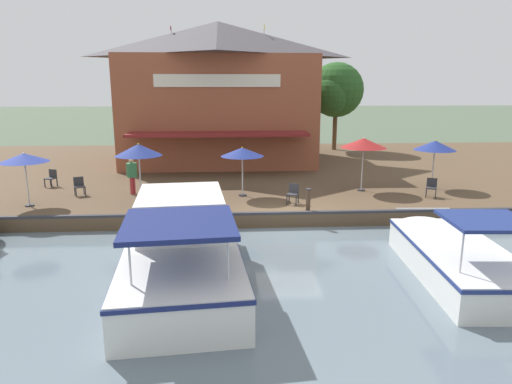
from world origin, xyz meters
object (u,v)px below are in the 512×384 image
at_px(patio_umbrella_mid_patio_left, 139,150).
at_px(patio_umbrella_back_row, 242,152).
at_px(cafe_chair_far_corner_seat, 79,185).
at_px(cafe_chair_mid_patio, 293,193).
at_px(patio_umbrella_far_corner, 24,158).
at_px(motorboat_distant_upstream, 182,244).
at_px(waterfront_restaurant, 219,92).
at_px(patio_umbrella_mid_patio_right, 364,143).
at_px(cafe_chair_beside_entrance, 432,187).
at_px(cafe_chair_under_first_umbrella, 194,195).
at_px(cafe_chair_back_row_seat, 170,193).
at_px(motorboat_fourth_along, 450,252).
at_px(patio_umbrella_near_quay_edge, 435,145).
at_px(tree_upstream_bank, 335,91).
at_px(cafe_chair_facing_river, 51,177).
at_px(mooring_post, 308,200).
at_px(person_near_entrance, 132,172).

bearing_deg(patio_umbrella_mid_patio_left, patio_umbrella_back_row, 102.13).
bearing_deg(cafe_chair_far_corner_seat, cafe_chair_mid_patio, 77.72).
bearing_deg(patio_umbrella_far_corner, motorboat_distant_upstream, 48.61).
xyz_separation_m(waterfront_restaurant, patio_umbrella_mid_patio_right, (9.63, 6.89, -2.23)).
height_order(patio_umbrella_mid_patio_left, cafe_chair_beside_entrance, patio_umbrella_mid_patio_left).
relative_size(waterfront_restaurant, cafe_chair_under_first_umbrella, 14.56).
bearing_deg(cafe_chair_beside_entrance, patio_umbrella_mid_patio_left, -89.11).
xyz_separation_m(cafe_chair_back_row_seat, motorboat_fourth_along, (6.51, 9.14, -0.46)).
bearing_deg(cafe_chair_back_row_seat, patio_umbrella_near_quay_edge, 100.20).
bearing_deg(tree_upstream_bank, cafe_chair_mid_patio, -18.43).
relative_size(cafe_chair_under_first_umbrella, cafe_chair_facing_river, 1.00).
xyz_separation_m(motorboat_distant_upstream, mooring_post, (-4.45, 4.55, 0.15)).
xyz_separation_m(patio_umbrella_mid_patio_right, tree_upstream_bank, (-14.15, 1.85, 2.18)).
distance_m(patio_umbrella_far_corner, motorboat_distant_upstream, 9.40).
bearing_deg(person_near_entrance, cafe_chair_far_corner_seat, -87.26).
xyz_separation_m(patio_umbrella_back_row, cafe_chair_under_first_umbrella, (1.74, -2.09, -1.54)).
relative_size(cafe_chair_back_row_seat, motorboat_fourth_along, 0.13).
height_order(cafe_chair_under_first_umbrella, cafe_chair_back_row_seat, same).
bearing_deg(motorboat_fourth_along, tree_upstream_bank, 176.02).
xyz_separation_m(patio_umbrella_back_row, patio_umbrella_near_quay_edge, (-1.05, 9.36, 0.09)).
bearing_deg(patio_umbrella_back_row, patio_umbrella_mid_patio_right, 96.93).
distance_m(patio_umbrella_mid_patio_right, patio_umbrella_mid_patio_left, 10.26).
xyz_separation_m(patio_umbrella_near_quay_edge, person_near_entrance, (0.40, -14.43, -1.05)).
height_order(cafe_chair_facing_river, person_near_entrance, person_near_entrance).
bearing_deg(patio_umbrella_mid_patio_right, cafe_chair_beside_entrance, 62.71).
relative_size(waterfront_restaurant, patio_umbrella_near_quay_edge, 5.20).
relative_size(patio_umbrella_back_row, motorboat_distant_upstream, 0.26).
relative_size(waterfront_restaurant, cafe_chair_mid_patio, 14.56).
bearing_deg(motorboat_distant_upstream, waterfront_restaurant, 177.17).
bearing_deg(cafe_chair_facing_river, person_near_entrance, 66.43).
relative_size(patio_umbrella_mid_patio_left, person_near_entrance, 1.53).
height_order(cafe_chair_far_corner_seat, cafe_chair_beside_entrance, same).
bearing_deg(motorboat_fourth_along, patio_umbrella_back_row, -142.07).
distance_m(cafe_chair_under_first_umbrella, mooring_post, 4.75).
bearing_deg(patio_umbrella_near_quay_edge, patio_umbrella_back_row, -83.58).
height_order(mooring_post, tree_upstream_bank, tree_upstream_bank).
distance_m(cafe_chair_beside_entrance, mooring_post, 6.39).
xyz_separation_m(patio_umbrella_near_quay_edge, cafe_chair_beside_entrance, (1.80, -0.84, -1.63)).
bearing_deg(patio_umbrella_near_quay_edge, motorboat_distant_upstream, -53.51).
height_order(cafe_chair_under_first_umbrella, cafe_chair_facing_river, same).
bearing_deg(tree_upstream_bank, cafe_chair_back_row_seat, -33.74).
bearing_deg(patio_umbrella_far_corner, cafe_chair_far_corner_seat, 139.86).
distance_m(cafe_chair_under_first_umbrella, motorboat_fourth_along, 10.06).
distance_m(mooring_post, tree_upstream_bank, 18.90).
height_order(cafe_chair_far_corner_seat, person_near_entrance, person_near_entrance).
bearing_deg(waterfront_restaurant, cafe_chair_facing_river, -46.79).
relative_size(patio_umbrella_mid_patio_right, mooring_post, 2.67).
height_order(patio_umbrella_near_quay_edge, cafe_chair_beside_entrance, patio_umbrella_near_quay_edge).
height_order(patio_umbrella_back_row, patio_umbrella_near_quay_edge, patio_umbrella_near_quay_edge).
relative_size(cafe_chair_mid_patio, person_near_entrance, 0.51).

